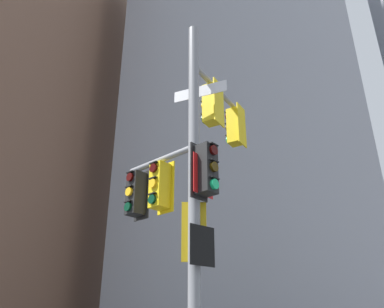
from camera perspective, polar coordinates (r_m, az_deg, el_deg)
The scene contains 2 objects.
building_mid_block at distance 29.94m, azimuth 7.98°, elevation 1.35°, with size 14.67×14.67×30.04m, color #9399A3.
signal_pole_assembly at distance 8.17m, azimuth 0.11°, elevation -3.85°, with size 2.68×2.67×8.76m.
Camera 1 is at (1.79, -6.95, 2.30)m, focal length 36.23 mm.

